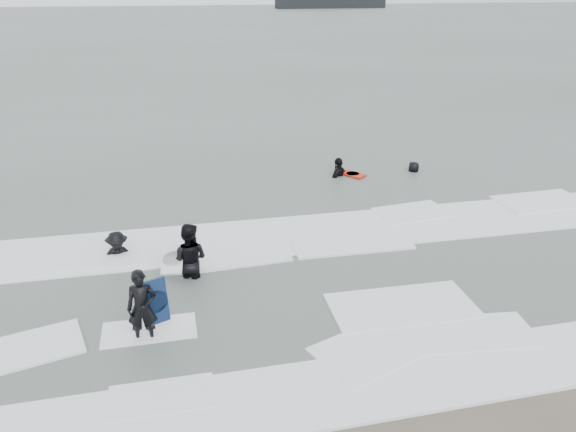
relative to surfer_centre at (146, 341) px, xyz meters
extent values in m
plane|color=brown|center=(3.70, -1.69, 0.00)|extent=(320.00, 320.00, 0.00)
plane|color=#47544C|center=(3.70, 78.31, 0.06)|extent=(320.00, 320.00, 0.00)
imported|color=black|center=(0.00, 0.00, 0.00)|extent=(0.61, 0.41, 1.64)
imported|color=black|center=(1.04, 2.59, 0.00)|extent=(1.15, 1.02, 1.97)
imported|color=black|center=(-0.79, 4.02, 0.00)|extent=(1.12, 0.77, 1.59)
imported|color=black|center=(6.90, 9.18, 0.00)|extent=(1.12, 1.10, 1.89)
imported|color=black|center=(9.85, 9.04, 0.00)|extent=(0.88, 0.91, 1.58)
cube|color=white|center=(3.70, -2.29, 0.03)|extent=(30.03, 2.32, 0.07)
cube|color=white|center=(3.70, 4.31, 0.04)|extent=(30.00, 2.60, 0.09)
cube|color=black|center=(42.98, 135.59, 1.15)|extent=(27.65, 4.94, 2.17)
camera|label=1|loc=(0.85, -10.00, 6.86)|focal=35.00mm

